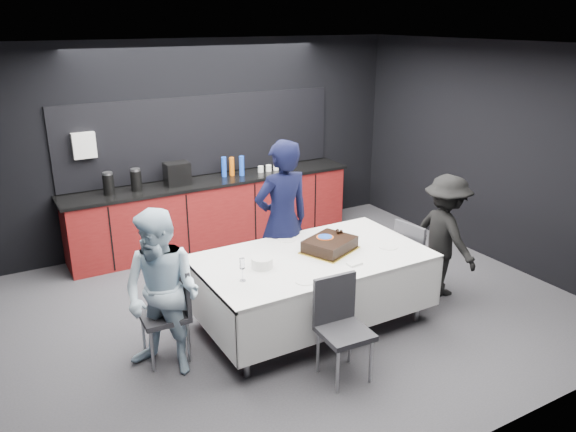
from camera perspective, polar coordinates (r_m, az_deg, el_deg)
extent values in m
plane|color=#3F3F43|center=(6.35, 0.45, -9.23)|extent=(6.00, 6.00, 0.00)
cube|color=white|center=(5.57, 0.53, 16.90)|extent=(6.00, 5.00, 0.04)
cube|color=black|center=(8.00, -8.66, 7.39)|extent=(6.00, 0.04, 2.80)
cube|color=black|center=(4.00, 19.00, -6.14)|extent=(6.00, 0.04, 2.80)
cube|color=black|center=(7.72, 20.21, 5.96)|extent=(0.04, 5.00, 2.80)
cube|color=#620F0F|center=(7.98, -7.52, 0.33)|extent=(4.00, 0.60, 0.90)
cube|color=black|center=(7.84, -7.67, 3.58)|extent=(4.10, 0.64, 0.04)
cube|color=black|center=(7.96, -8.64, 8.07)|extent=(4.00, 0.03, 1.10)
cube|color=white|center=(7.49, -20.04, 6.77)|extent=(0.28, 0.12, 0.32)
cylinder|color=black|center=(7.41, -17.76, 3.07)|extent=(0.14, 0.14, 0.26)
cylinder|color=black|center=(7.49, -15.16, 3.48)|extent=(0.14, 0.14, 0.26)
cube|color=black|center=(7.63, -11.20, 4.25)|extent=(0.32, 0.24, 0.30)
cylinder|color=blue|center=(7.92, -6.52, 4.98)|extent=(0.07, 0.07, 0.28)
cylinder|color=orange|center=(7.97, -5.73, 5.03)|extent=(0.07, 0.07, 0.26)
cylinder|color=blue|center=(7.95, -4.73, 5.10)|extent=(0.07, 0.07, 0.28)
cylinder|color=white|center=(8.12, -2.79, 4.77)|extent=(0.08, 0.08, 0.09)
cylinder|color=white|center=(8.18, -1.98, 4.89)|extent=(0.08, 0.08, 0.09)
cylinder|color=white|center=(8.24, -1.24, 5.00)|extent=(0.08, 0.08, 0.09)
cylinder|color=#99999E|center=(7.38, -17.88, 4.14)|extent=(0.12, 0.12, 0.03)
cylinder|color=#99999E|center=(7.45, -15.26, 4.55)|extent=(0.12, 0.12, 0.03)
cylinder|color=#99999E|center=(5.07, -4.28, -12.46)|extent=(0.06, 0.06, 0.75)
cylinder|color=#99999E|center=(5.88, -8.57, -7.85)|extent=(0.06, 0.06, 0.75)
cylinder|color=#99999E|center=(6.08, 13.08, -7.18)|extent=(0.06, 0.06, 0.75)
cylinder|color=#99999E|center=(6.77, 7.38, -3.97)|extent=(0.06, 0.06, 0.75)
cube|color=silver|center=(5.71, 2.50, -4.21)|extent=(2.32, 1.32, 0.04)
cube|color=silver|center=(5.34, 6.23, -9.23)|extent=(2.32, 0.02, 0.55)
cube|color=silver|center=(6.33, -0.68, -4.34)|extent=(2.32, 0.02, 0.55)
cube|color=silver|center=(5.36, -8.14, -9.24)|extent=(0.02, 1.32, 0.55)
cube|color=silver|center=(6.45, 11.17, -4.23)|extent=(0.02, 1.32, 0.55)
cube|color=gold|center=(5.82, 4.24, -3.47)|extent=(0.66, 0.61, 0.01)
cube|color=black|center=(5.80, 4.26, -2.93)|extent=(0.61, 0.55, 0.11)
cube|color=black|center=(5.78, 4.27, -2.38)|extent=(0.61, 0.55, 0.01)
cylinder|color=#DC5012|center=(5.81, 3.78, -2.15)|extent=(0.18, 0.18, 0.00)
cylinder|color=#1846B5|center=(5.81, 3.78, -2.11)|extent=(0.15, 0.15, 0.01)
sphere|color=black|center=(5.96, 5.07, -1.46)|extent=(0.04, 0.04, 0.04)
sphere|color=black|center=(5.94, 5.45, -1.55)|extent=(0.04, 0.04, 0.04)
sphere|color=black|center=(5.91, 5.13, -1.62)|extent=(0.04, 0.04, 0.04)
cylinder|color=white|center=(5.42, -2.64, -4.74)|extent=(0.21, 0.21, 0.10)
cylinder|color=white|center=(5.16, 1.75, -6.63)|extent=(0.18, 0.18, 0.01)
cylinder|color=white|center=(6.25, 6.60, -1.90)|extent=(0.19, 0.19, 0.01)
cylinder|color=white|center=(5.99, 10.14, -3.06)|extent=(0.20, 0.20, 0.01)
cylinder|color=white|center=(6.09, -0.08, -2.37)|extent=(0.20, 0.20, 0.01)
cube|color=white|center=(5.52, 6.78, -4.83)|extent=(0.15, 0.10, 0.02)
cylinder|color=white|center=(5.19, -4.63, -6.55)|extent=(0.06, 0.06, 0.00)
cylinder|color=white|center=(5.16, -4.64, -5.94)|extent=(0.01, 0.01, 0.12)
cylinder|color=white|center=(5.11, -4.68, -4.82)|extent=(0.05, 0.05, 0.10)
cube|color=#2A2A2F|center=(5.40, -12.49, -9.84)|extent=(0.44, 0.44, 0.05)
cube|color=#2A2A2F|center=(5.33, -10.70, -7.10)|extent=(0.06, 0.42, 0.45)
cylinder|color=#99999E|center=(5.63, -14.48, -11.42)|extent=(0.03, 0.03, 0.44)
cylinder|color=#99999E|center=(5.34, -13.62, -13.16)|extent=(0.03, 0.03, 0.44)
cylinder|color=#99999E|center=(5.69, -11.10, -10.76)|extent=(0.03, 0.03, 0.44)
cylinder|color=#99999E|center=(5.41, -10.05, -12.43)|extent=(0.03, 0.03, 0.44)
cube|color=#2A2A2F|center=(6.58, 13.11, -4.32)|extent=(0.47, 0.47, 0.05)
cube|color=#2A2A2F|center=(6.35, 12.18, -2.70)|extent=(0.09, 0.42, 0.45)
cylinder|color=#99999E|center=(6.71, 15.02, -6.20)|extent=(0.03, 0.03, 0.44)
cylinder|color=#99999E|center=(6.89, 12.80, -5.27)|extent=(0.03, 0.03, 0.44)
cylinder|color=#99999E|center=(6.46, 13.13, -7.05)|extent=(0.03, 0.03, 0.44)
cylinder|color=#99999E|center=(6.66, 10.89, -6.06)|extent=(0.03, 0.03, 0.44)
cube|color=#2A2A2F|center=(5.04, 5.80, -11.74)|extent=(0.44, 0.44, 0.05)
cube|color=#2A2A2F|center=(5.05, 4.73, -8.34)|extent=(0.42, 0.06, 0.45)
cylinder|color=#99999E|center=(4.97, 5.06, -15.40)|extent=(0.03, 0.03, 0.44)
cylinder|color=#99999E|center=(5.13, 8.41, -14.31)|extent=(0.03, 0.03, 0.44)
cylinder|color=#99999E|center=(5.21, 3.05, -13.51)|extent=(0.03, 0.03, 0.44)
cylinder|color=#99999E|center=(5.36, 6.29, -12.56)|extent=(0.03, 0.03, 0.44)
imported|color=black|center=(6.21, -0.60, -0.56)|extent=(0.68, 0.45, 1.85)
imported|color=silver|center=(5.08, -12.66, -7.72)|extent=(0.93, 0.95, 1.54)
imported|color=black|center=(6.63, 15.65, -1.93)|extent=(0.58, 0.95, 1.42)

